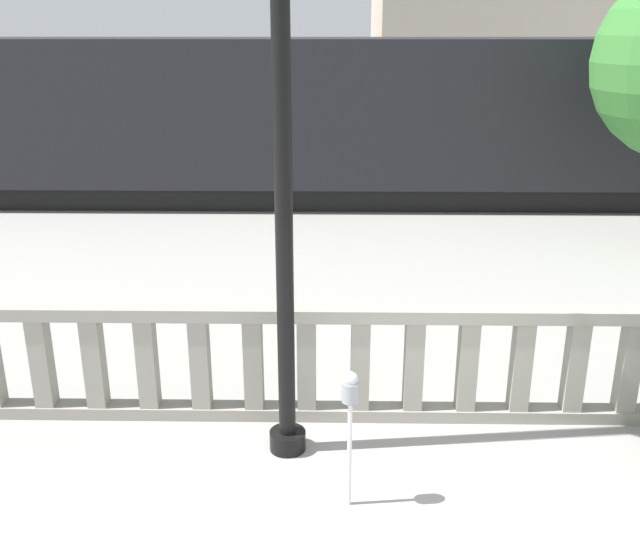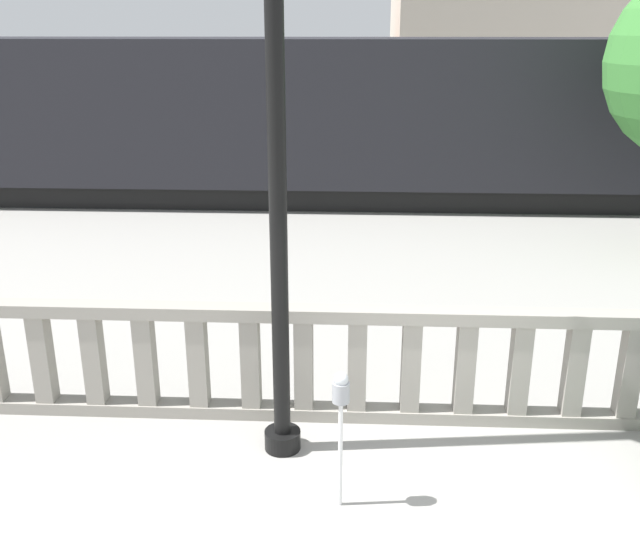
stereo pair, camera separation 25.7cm
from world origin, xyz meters
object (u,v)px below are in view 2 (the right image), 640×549
(parking_meter, at_px, (341,402))
(train_near, at_px, (265,118))
(train_far, at_px, (492,85))
(lamppost, at_px, (276,131))

(parking_meter, distance_m, train_near, 12.06)
(train_far, bearing_deg, train_near, -120.41)
(lamppost, xyz_separation_m, train_near, (-1.47, 10.96, -1.24))
(lamppost, relative_size, train_near, 0.24)
(lamppost, height_order, train_far, lamppost)
(train_near, xyz_separation_m, train_far, (7.77, 13.23, -0.25))
(parking_meter, distance_m, train_far, 25.72)
(parking_meter, height_order, train_far, train_far)
(train_far, bearing_deg, lamppost, -104.58)
(lamppost, bearing_deg, train_far, 75.42)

